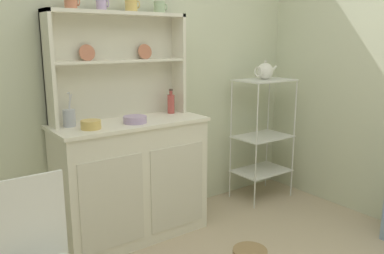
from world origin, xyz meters
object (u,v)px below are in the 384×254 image
Objects in this scene: porcelain_teapot at (265,71)px; cup_terracotta_0 at (71,2)px; hutch_cabinet at (132,178)px; bakers_rack at (263,128)px; bowl_mixing_large at (91,125)px; hutch_shelf_unit at (117,58)px; jam_bottle at (171,103)px; utensil_jar at (69,118)px.

cup_terracotta_0 is at bearing 174.82° from porcelain_teapot.
hutch_cabinet is 0.99× the size of bakers_rack.
bakers_rack is 8.47× the size of bowl_mixing_large.
hutch_shelf_unit is at bearing 37.30° from bowl_mixing_large.
bakers_rack is at bearing -6.99° from jam_bottle.
utensil_jar is 0.96× the size of porcelain_teapot.
hutch_shelf_unit is 7.85× the size of bowl_mixing_large.
hutch_shelf_unit is at bearing 171.71° from bakers_rack.
cup_terracotta_0 is (-0.32, 0.12, 1.20)m from hutch_cabinet.
jam_bottle is at bearing -2.88° from cup_terracotta_0.
porcelain_teapot is at bearing -1.06° from hutch_cabinet.
utensil_jar is at bearing -167.71° from hutch_shelf_unit.
porcelain_teapot is (0.90, -0.11, 0.21)m from jam_bottle.
hutch_shelf_unit is 10.83× the size of cup_terracotta_0.
hutch_shelf_unit is at bearing 7.52° from cup_terracotta_0.
hutch_cabinet is at bearing 178.94° from porcelain_teapot.
utensil_jar is at bearing -179.44° from jam_bottle.
utensil_jar is at bearing -149.76° from cup_terracotta_0.
jam_bottle is at bearing 0.56° from utensil_jar.
hutch_shelf_unit is 0.93× the size of bakers_rack.
hutch_cabinet is 4.82× the size of utensil_jar.
porcelain_teapot reaches higher than bakers_rack.
hutch_cabinet is 1.31m from bakers_rack.
hutch_shelf_unit is 1.46m from bakers_rack.
hutch_cabinet is 0.86m from hutch_shelf_unit.
bakers_rack is at bearing -1.06° from hutch_cabinet.
utensil_jar is at bearing 176.53° from porcelain_teapot.
bowl_mixing_large is at bearing -61.37° from utensil_jar.
cup_terracotta_0 is 1.00m from jam_bottle.
hutch_shelf_unit reaches higher than bakers_rack.
cup_terracotta_0 reaches higher than bowl_mixing_large.
bakers_rack is 1.63m from bowl_mixing_large.
bakers_rack is at bearing -3.47° from utensil_jar.
utensil_jar reaches higher than jam_bottle.
porcelain_teapot is at bearing 180.00° from bakers_rack.
bowl_mixing_large is 1.63m from porcelain_teapot.
bowl_mixing_large is at bearing -142.70° from hutch_shelf_unit.
cup_terracotta_0 is at bearing 30.24° from utensil_jar.
bakers_rack is 4.85× the size of utensil_jar.
jam_bottle is at bearing 173.01° from bakers_rack.
jam_bottle is (0.72, -0.04, -0.70)m from cup_terracotta_0.
cup_terracotta_0 reaches higher than jam_bottle.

